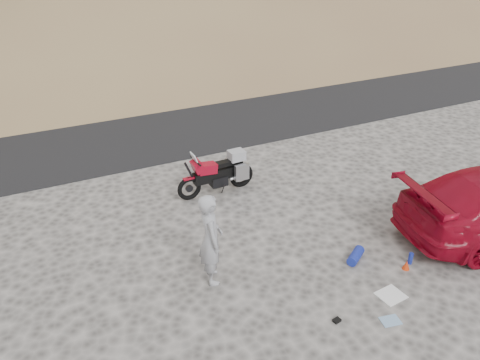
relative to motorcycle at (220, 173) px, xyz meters
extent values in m
plane|color=#44413F|center=(-0.62, -3.34, -0.54)|extent=(140.00, 140.00, 0.00)
cube|color=black|center=(-0.62, 5.66, -0.54)|extent=(120.00, 7.00, 0.05)
torus|color=black|center=(-0.84, -0.03, -0.22)|extent=(0.63, 0.14, 0.63)
cylinder|color=black|center=(-0.84, -0.03, -0.22)|extent=(0.19, 0.06, 0.19)
torus|color=black|center=(0.63, 0.03, -0.22)|extent=(0.67, 0.16, 0.66)
cylinder|color=black|center=(0.63, 0.03, -0.22)|extent=(0.21, 0.08, 0.21)
cylinder|color=black|center=(-0.76, -0.03, 0.13)|extent=(0.36, 0.07, 0.77)
cylinder|color=black|center=(-0.63, -0.02, 0.49)|extent=(0.07, 0.59, 0.04)
cube|color=black|center=(-0.13, 0.00, -0.02)|extent=(1.14, 0.27, 0.28)
cube|color=black|center=(-0.04, 0.00, -0.21)|extent=(0.44, 0.30, 0.27)
cube|color=maroon|center=(-0.35, -0.01, 0.22)|extent=(0.51, 0.30, 0.29)
cube|color=maroon|center=(-0.60, -0.02, 0.33)|extent=(0.30, 0.33, 0.33)
cube|color=silver|center=(-0.67, -0.03, 0.58)|extent=(0.12, 0.29, 0.24)
cube|color=black|center=(0.11, 0.01, 0.24)|extent=(0.53, 0.23, 0.11)
cube|color=black|center=(0.47, 0.02, 0.20)|extent=(0.34, 0.18, 0.09)
cube|color=#B4B5B9|center=(0.51, -0.22, 0.01)|extent=(0.38, 0.13, 0.43)
cube|color=#B4B5B9|center=(0.49, 0.27, 0.01)|extent=(0.38, 0.13, 0.43)
cube|color=#95969B|center=(0.49, 0.02, 0.39)|extent=(0.41, 0.34, 0.25)
cube|color=maroon|center=(-0.84, -0.03, 0.06)|extent=(0.29, 0.12, 0.04)
cylinder|color=black|center=(0.02, -0.17, -0.37)|extent=(0.03, 0.20, 0.35)
cylinder|color=#B4B5B9|center=(0.44, -0.11, -0.16)|extent=(0.44, 0.10, 0.12)
imported|color=#95969B|center=(-1.51, -3.04, -0.54)|extent=(0.58, 0.76, 1.87)
cube|color=white|center=(1.29, -4.94, -0.53)|extent=(0.51, 0.46, 0.02)
cylinder|color=navy|center=(1.36, -3.80, -0.43)|extent=(0.55, 0.45, 0.21)
cylinder|color=navy|center=(2.28, -4.37, -0.41)|extent=(0.10, 0.10, 0.25)
cone|color=red|center=(2.08, -4.47, -0.44)|extent=(0.16, 0.16, 0.19)
cube|color=black|center=(-0.01, -5.03, -0.51)|extent=(0.15, 0.12, 0.04)
cube|color=#7C9EBF|center=(0.84, -5.43, -0.53)|extent=(0.38, 0.31, 0.01)
camera|label=1|loc=(-4.11, -9.64, 5.47)|focal=35.00mm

